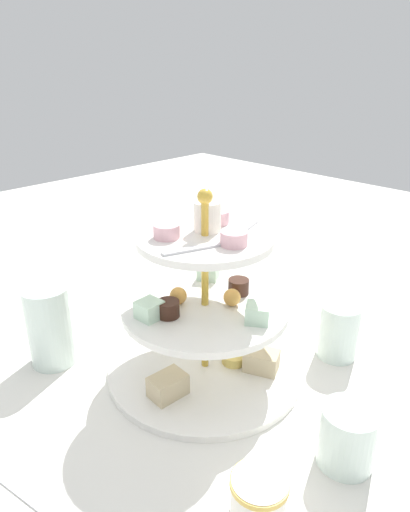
% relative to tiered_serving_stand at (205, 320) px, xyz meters
% --- Properties ---
extents(ground_plane, '(2.40, 2.40, 0.00)m').
position_rel_tiered_serving_stand_xyz_m(ground_plane, '(-0.00, 0.00, -0.09)').
color(ground_plane, silver).
extents(tiered_serving_stand, '(0.28, 0.28, 0.28)m').
position_rel_tiered_serving_stand_xyz_m(tiered_serving_stand, '(0.00, 0.00, 0.00)').
color(tiered_serving_stand, white).
rests_on(tiered_serving_stand, ground_plane).
extents(water_glass_tall_right, '(0.07, 0.07, 0.12)m').
position_rel_tiered_serving_stand_xyz_m(water_glass_tall_right, '(-0.14, 0.18, -0.02)').
color(water_glass_tall_right, silver).
rests_on(water_glass_tall_right, ground_plane).
extents(water_glass_short_left, '(0.06, 0.06, 0.07)m').
position_rel_tiered_serving_stand_xyz_m(water_glass_short_left, '(-0.01, -0.23, -0.05)').
color(water_glass_short_left, silver).
rests_on(water_glass_short_left, ground_plane).
extents(teacup_with_saucer, '(0.09, 0.09, 0.05)m').
position_rel_tiered_serving_stand_xyz_m(teacup_with_saucer, '(-0.13, -0.20, -0.06)').
color(teacup_with_saucer, white).
rests_on(teacup_with_saucer, ground_plane).
extents(butter_knife_left, '(0.13, 0.13, 0.00)m').
position_rel_tiered_serving_stand_xyz_m(butter_knife_left, '(0.19, 0.21, -0.08)').
color(butter_knife_left, silver).
rests_on(butter_knife_left, ground_plane).
extents(water_glass_mid_back, '(0.06, 0.06, 0.09)m').
position_rel_tiered_serving_stand_xyz_m(water_glass_mid_back, '(0.17, -0.12, -0.04)').
color(water_glass_mid_back, silver).
rests_on(water_glass_mid_back, ground_plane).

